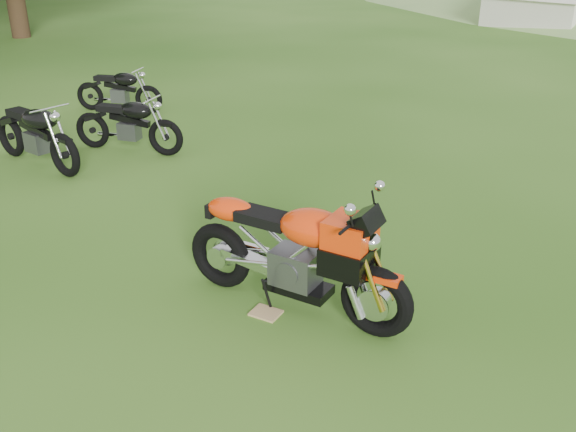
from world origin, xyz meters
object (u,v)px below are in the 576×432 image
at_px(vintage_moto_a, 35,132).
at_px(vintage_moto_c, 127,123).
at_px(vintage_moto_d, 118,89).
at_px(sport_motorcycle, 294,245).
at_px(plywood_board, 266,313).

relative_size(vintage_moto_a, vintage_moto_c, 1.10).
height_order(vintage_moto_c, vintage_moto_d, vintage_moto_c).
bearing_deg(vintage_moto_c, sport_motorcycle, -43.38).
xyz_separation_m(sport_motorcycle, vintage_moto_d, (-5.67, 4.98, -0.21)).
relative_size(vintage_moto_a, vintage_moto_d, 1.18).
bearing_deg(vintage_moto_c, vintage_moto_d, 124.19).
relative_size(plywood_board, vintage_moto_a, 0.13).
height_order(plywood_board, vintage_moto_d, vintage_moto_d).
distance_m(vintage_moto_c, vintage_moto_d, 2.45).
bearing_deg(sport_motorcycle, vintage_moto_d, 146.00).
xyz_separation_m(sport_motorcycle, vintage_moto_c, (-4.08, 3.11, -0.18)).
distance_m(vintage_moto_a, vintage_moto_d, 3.04).
height_order(plywood_board, vintage_moto_c, vintage_moto_c).
relative_size(vintage_moto_c, vintage_moto_d, 1.07).
bearing_deg(vintage_moto_d, vintage_moto_c, -60.63).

